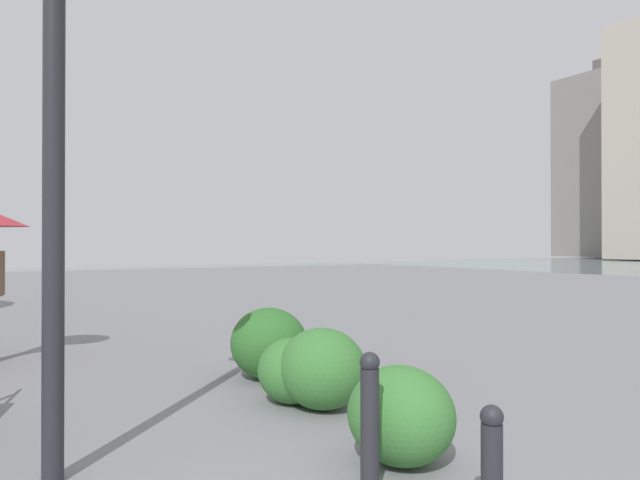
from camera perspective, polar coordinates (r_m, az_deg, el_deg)
name	(u,v)px	position (r m, az deg, el deg)	size (l,w,h in m)	color
building_highrise	(617,166)	(83.08, 27.25, 6.52)	(10.81, 11.66, 25.12)	gray
lamppost	(54,93)	(4.33, -24.77, 13.04)	(0.98, 0.28, 3.84)	#232328
bollard_near	(492,464)	(3.54, 16.60, -20.42)	(0.13, 0.13, 0.68)	#232328
bollard_mid	(370,419)	(3.84, 4.93, -17.19)	(0.13, 0.13, 0.89)	#232328
shrub_low	(293,370)	(5.86, -2.71, -12.73)	(0.76, 0.68, 0.64)	#387533
shrub_round	(322,368)	(5.64, 0.21, -12.55)	(0.90, 0.81, 0.77)	#387533
shrub_wide	(269,343)	(6.87, -5.08, -10.11)	(0.97, 0.88, 0.83)	#2D6628
shrub_tall	(401,415)	(4.35, 7.97, -16.73)	(0.82, 0.74, 0.70)	#387533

